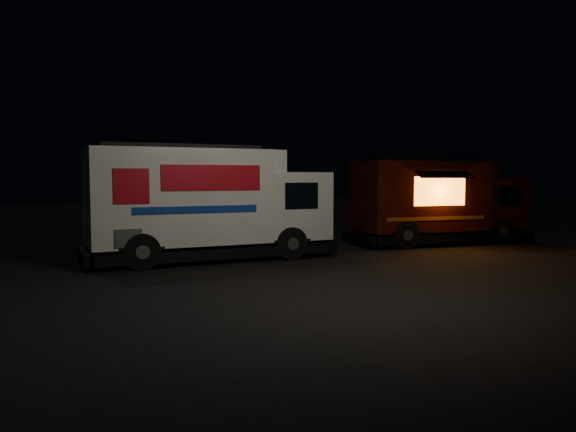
# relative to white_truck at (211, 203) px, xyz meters

# --- Properties ---
(ground) EXTENTS (80.00, 80.00, 0.00)m
(ground) POSITION_rel_white_truck_xyz_m (1.41, -3.02, -1.62)
(ground) COLOR black
(ground) RESTS_ON ground
(white_truck) EXTENTS (7.48, 3.86, 3.23)m
(white_truck) POSITION_rel_white_truck_xyz_m (0.00, 0.00, 0.00)
(white_truck) COLOR silver
(white_truck) RESTS_ON ground
(red_truck) EXTENTS (6.86, 4.28, 3.00)m
(red_truck) POSITION_rel_white_truck_xyz_m (8.40, -1.44, -0.12)
(red_truck) COLOR #370F0A
(red_truck) RESTS_ON ground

